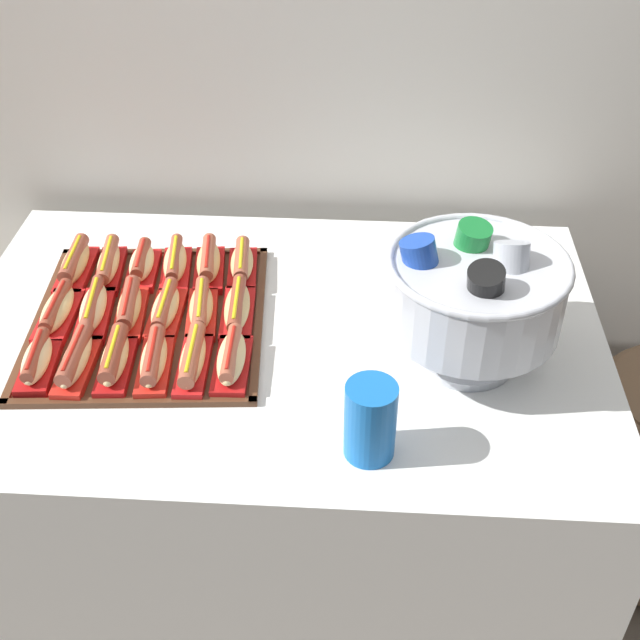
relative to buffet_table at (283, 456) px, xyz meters
The scene contains 23 objects.
ground_plane 0.42m from the buffet_table, ahead, with size 10.00×10.00×0.00m, color #7A6B5B.
buffet_table is the anchor object (origin of this frame).
serving_tray 0.47m from the buffet_table, behind, with size 0.52×0.56×0.01m.
hot_dog_0 0.63m from the buffet_table, 160.10° to the right, with size 0.08×0.16×0.06m.
hot_dog_1 0.58m from the buffet_table, 157.24° to the right, with size 0.06×0.18×0.06m.
hot_dog_2 0.53m from the buffet_table, 153.18° to the right, with size 0.07×0.17×0.06m.
hot_dog_3 0.49m from the buffet_table, 147.00° to the right, with size 0.08×0.18×0.06m.
hot_dog_4 0.46m from the buffet_table, 136.85° to the right, with size 0.07×0.18×0.06m.
hot_dog_5 0.44m from the buffet_table, 118.97° to the right, with size 0.07×0.17×0.06m.
hot_dog_6 0.62m from the buffet_table, behind, with size 0.07×0.18×0.06m.
hot_dog_7 0.57m from the buffet_table, behind, with size 0.08×0.19×0.06m.
hot_dog_8 0.52m from the buffet_table, behind, with size 0.08×0.18×0.06m.
hot_dog_9 0.47m from the buffet_table, behind, with size 0.07×0.17×0.06m.
hot_dog_10 0.44m from the buffet_table, behind, with size 0.08×0.17×0.06m.
hot_dog_11 0.42m from the buffet_table, 160.62° to the left, with size 0.08×0.19×0.06m.
hot_dog_12 0.65m from the buffet_table, 160.58° to the left, with size 0.07×0.18×0.06m.
hot_dog_13 0.60m from the buffet_table, 156.59° to the left, with size 0.08×0.18×0.06m.
hot_dog_14 0.55m from the buffet_table, 151.16° to the left, with size 0.08×0.16×0.06m.
hot_dog_15 0.52m from the buffet_table, 143.54° to the left, with size 0.08×0.18×0.06m.
hot_dog_16 0.49m from the buffet_table, 132.55° to the left, with size 0.09×0.18×0.06m.
hot_dog_17 0.47m from the buffet_table, 116.93° to the left, with size 0.08×0.17×0.06m.
punch_bowl 0.67m from the buffet_table, ahead, with size 0.34×0.34×0.29m.
cup_stack 0.59m from the buffet_table, 59.11° to the right, with size 0.09×0.09×0.15m.
Camera 1 is at (0.17, -1.32, 1.86)m, focal length 45.73 mm.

